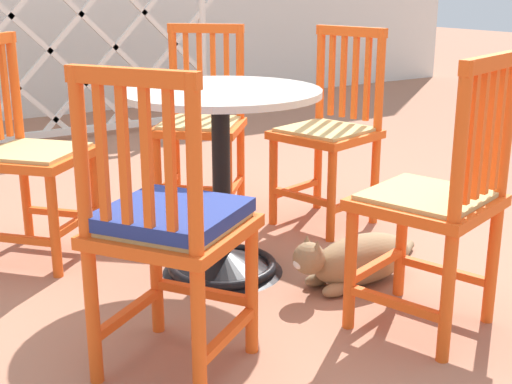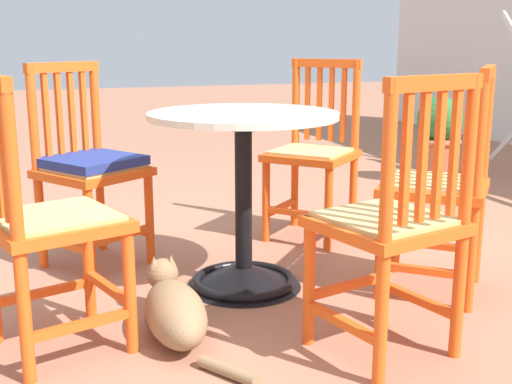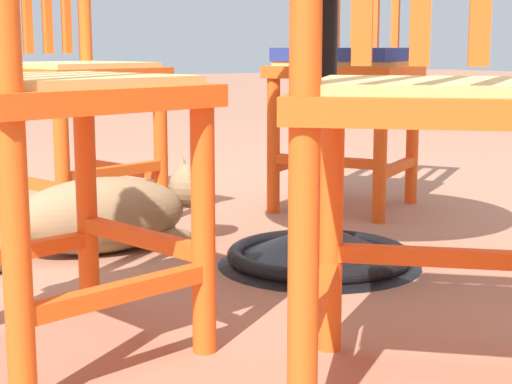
# 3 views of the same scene
# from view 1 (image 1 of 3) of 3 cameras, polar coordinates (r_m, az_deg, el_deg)

# --- Properties ---
(ground_plane) EXTENTS (24.00, 24.00, 0.00)m
(ground_plane) POSITION_cam_1_polar(r_m,az_deg,el_deg) (2.80, 0.26, -6.75)
(ground_plane) COLOR #A36B51
(lattice_fence_panel) EXTENTS (3.59, 0.06, 1.28)m
(lattice_fence_panel) POSITION_cam_1_polar(r_m,az_deg,el_deg) (5.16, -18.90, 10.59)
(lattice_fence_panel) COLOR silver
(lattice_fence_panel) RESTS_ON ground_plane
(cafe_table) EXTENTS (0.76, 0.76, 0.73)m
(cafe_table) POSITION_cam_1_polar(r_m,az_deg,el_deg) (2.75, -2.78, -0.94)
(cafe_table) COLOR black
(cafe_table) RESTS_ON ground_plane
(orange_chair_tucked_in) EXTENTS (0.55, 0.55, 0.91)m
(orange_chair_tucked_in) POSITION_cam_1_polar(r_m,az_deg,el_deg) (2.01, -7.05, -2.93)
(orange_chair_tucked_in) COLOR #EA5619
(orange_chair_tucked_in) RESTS_ON ground_plane
(orange_chair_by_planter) EXTENTS (0.50, 0.50, 0.91)m
(orange_chair_by_planter) POSITION_cam_1_polar(r_m,az_deg,el_deg) (2.32, 14.23, -0.92)
(orange_chair_by_planter) COLOR #EA5619
(orange_chair_by_planter) RESTS_ON ground_plane
(orange_chair_at_corner) EXTENTS (0.49, 0.49, 0.91)m
(orange_chair_at_corner) POSITION_cam_1_polar(r_m,az_deg,el_deg) (3.31, 5.93, 4.73)
(orange_chair_at_corner) COLOR #EA5619
(orange_chair_at_corner) RESTS_ON ground_plane
(orange_chair_facing_out) EXTENTS (0.56, 0.56, 0.91)m
(orange_chair_facing_out) POSITION_cam_1_polar(r_m,az_deg,el_deg) (3.47, -4.45, 5.34)
(orange_chair_facing_out) COLOR #EA5619
(orange_chair_facing_out) RESTS_ON ground_plane
(orange_chair_near_fence) EXTENTS (0.56, 0.56, 0.91)m
(orange_chair_near_fence) POSITION_cam_1_polar(r_m,az_deg,el_deg) (3.01, -17.93, 2.78)
(orange_chair_near_fence) COLOR #EA5619
(orange_chair_near_fence) RESTS_ON ground_plane
(tabby_cat) EXTENTS (0.73, 0.27, 0.23)m
(tabby_cat) POSITION_cam_1_polar(r_m,az_deg,el_deg) (2.72, 7.93, -5.50)
(tabby_cat) COLOR #8E704C
(tabby_cat) RESTS_ON ground_plane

